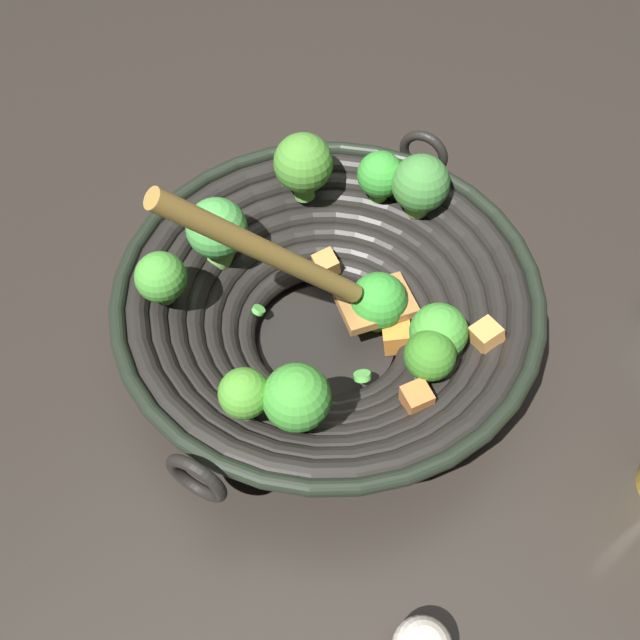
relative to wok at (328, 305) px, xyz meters
name	(u,v)px	position (x,y,z in m)	size (l,w,h in m)	color
ground_plane	(327,345)	(0.00, 0.00, -0.06)	(4.00, 4.00, 0.00)	#28231E
wok	(328,305)	(0.00, 0.00, 0.00)	(0.39, 0.42, 0.25)	black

